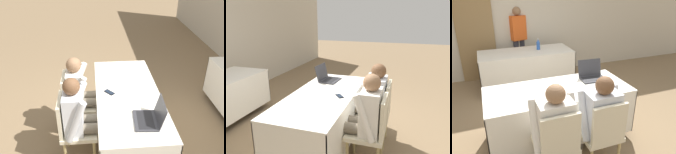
{
  "view_description": "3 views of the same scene",
  "coord_description": "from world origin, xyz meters",
  "views": [
    {
      "loc": [
        2.67,
        -0.44,
        2.51
      ],
      "look_at": [
        0.0,
        -0.21,
        1.01
      ],
      "focal_mm": 40.0,
      "sensor_mm": 36.0,
      "label": 1
    },
    {
      "loc": [
        -2.56,
        -1.04,
        1.79
      ],
      "look_at": [
        0.0,
        -0.21,
        1.01
      ],
      "focal_mm": 35.0,
      "sensor_mm": 36.0,
      "label": 2
    },
    {
      "loc": [
        -0.86,
        -2.45,
        2.02
      ],
      "look_at": [
        0.0,
        -0.21,
        1.01
      ],
      "focal_mm": 35.0,
      "sensor_mm": 36.0,
      "label": 3
    }
  ],
  "objects": [
    {
      "name": "laptop",
      "position": [
        0.58,
        0.15,
        0.81
      ],
      "size": [
        0.38,
        0.33,
        0.25
      ],
      "rotation": [
        0.0,
        0.0,
        -0.07
      ],
      "color": "#333338",
      "rests_on": "conference_table_near"
    },
    {
      "name": "conference_table_near",
      "position": [
        0.0,
        0.0,
        0.58
      ],
      "size": [
        1.91,
        0.82,
        0.76
      ],
      "color": "white",
      "rests_on": "ground_plane"
    },
    {
      "name": "person_checkered_shirt",
      "position": [
        -0.27,
        -0.61,
        0.66
      ],
      "size": [
        0.5,
        0.52,
        1.16
      ],
      "rotation": [
        0.0,
        0.0,
        3.14
      ],
      "color": "#665B4C",
      "rests_on": "ground_plane"
    },
    {
      "name": "paper_beside_laptop",
      "position": [
        0.54,
        -0.02,
        0.76
      ],
      "size": [
        0.3,
        0.35,
        0.0
      ],
      "rotation": [
        0.0,
        0.0,
        -0.34
      ],
      "color": "white",
      "rests_on": "conference_table_near"
    },
    {
      "name": "person_white_shirt",
      "position": [
        0.27,
        -0.61,
        0.66
      ],
      "size": [
        0.5,
        0.52,
        1.16
      ],
      "rotation": [
        0.0,
        0.0,
        3.14
      ],
      "color": "#665B4C",
      "rests_on": "ground_plane"
    },
    {
      "name": "chair_near_right",
      "position": [
        0.27,
        -0.71,
        0.5
      ],
      "size": [
        0.44,
        0.44,
        0.9
      ],
      "rotation": [
        0.0,
        0.0,
        3.14
      ],
      "color": "tan",
      "rests_on": "ground_plane"
    },
    {
      "name": "chair_near_left",
      "position": [
        -0.27,
        -0.71,
        0.5
      ],
      "size": [
        0.44,
        0.44,
        0.9
      ],
      "rotation": [
        0.0,
        0.0,
        3.14
      ],
      "color": "tan",
      "rests_on": "ground_plane"
    },
    {
      "name": "paper_centre_table",
      "position": [
        -0.39,
        0.2,
        0.76
      ],
      "size": [
        0.31,
        0.35,
        0.0
      ],
      "rotation": [
        0.0,
        0.0,
        0.38
      ],
      "color": "white",
      "rests_on": "conference_table_near"
    },
    {
      "name": "ground_plane",
      "position": [
        0.0,
        0.0,
        0.0
      ],
      "size": [
        24.0,
        24.0,
        0.0
      ],
      "primitive_type": "plane",
      "color": "#846B4C"
    },
    {
      "name": "cell_phone",
      "position": [
        -0.04,
        -0.24,
        0.76
      ],
      "size": [
        0.15,
        0.14,
        0.01
      ],
      "rotation": [
        0.0,
        0.0,
        -0.88
      ],
      "color": "black",
      "rests_on": "conference_table_near"
    }
  ]
}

